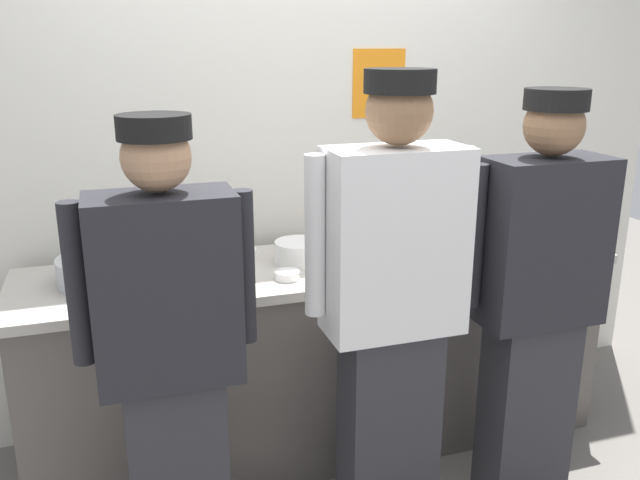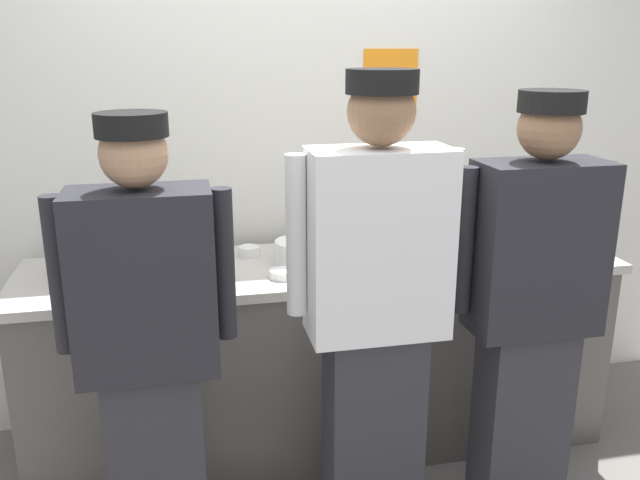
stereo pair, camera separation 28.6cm
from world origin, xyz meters
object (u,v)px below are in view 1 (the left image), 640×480
plate_stack_front (407,248)px  squeeze_bottle_secondary (369,243)px  ramekin_orange_sauce (353,264)px  squeeze_bottle_primary (156,267)px  ramekin_yellow_sauce (287,275)px  ramekin_red_sauce (247,253)px  deli_cup (167,269)px  plate_stack_rear (299,252)px  chef_far_right (537,296)px  chef_near_left (170,351)px  mixing_bowl_steel (103,269)px  sheet_tray (502,242)px  chef_center (392,303)px

plate_stack_front → squeeze_bottle_secondary: 0.18m
ramekin_orange_sauce → plate_stack_front: bearing=9.2°
squeeze_bottle_primary → squeeze_bottle_secondary: bearing=2.1°
squeeze_bottle_secondary → ramekin_yellow_sauce: bearing=-165.9°
ramekin_red_sauce → deli_cup: 0.40m
plate_stack_rear → squeeze_bottle_primary: bearing=-168.6°
ramekin_yellow_sauce → chef_far_right: bearing=-28.3°
chef_far_right → deli_cup: 1.46m
chef_near_left → ramekin_red_sauce: chef_near_left is taller
mixing_bowl_steel → ramekin_yellow_sauce: bearing=-15.8°
sheet_tray → plate_stack_rear: bearing=177.3°
plate_stack_rear → mixing_bowl_steel: (-0.82, 0.01, 0.01)m
chef_center → mixing_bowl_steel: size_ratio=4.89×
plate_stack_front → ramekin_orange_sauce: bearing=-170.8°
ramekin_yellow_sauce → mixing_bowl_steel: bearing=164.2°
chef_near_left → ramekin_yellow_sauce: (0.52, 0.45, 0.05)m
mixing_bowl_steel → ramekin_yellow_sauce: 0.74m
chef_near_left → sheet_tray: 1.73m
ramekin_red_sauce → deli_cup: (-0.36, -0.17, 0.02)m
mixing_bowl_steel → squeeze_bottle_primary: 0.24m
ramekin_orange_sauce → deli_cup: size_ratio=0.98×
squeeze_bottle_secondary → ramekin_orange_sauce: (-0.10, -0.05, -0.07)m
plate_stack_rear → deli_cup: 0.57m
plate_stack_rear → squeeze_bottle_primary: squeeze_bottle_primary is taller
plate_stack_rear → chef_center: bearing=-76.2°
chef_center → mixing_bowl_steel: (-0.98, 0.65, 0.02)m
plate_stack_rear → ramekin_orange_sauce: bearing=-36.7°
mixing_bowl_steel → ramekin_yellow_sauce: mixing_bowl_steel is taller
plate_stack_front → sheet_tray: plate_stack_front is taller
plate_stack_rear → mixing_bowl_steel: bearing=179.4°
chef_center → ramekin_yellow_sauce: chef_center is taller
chef_near_left → ramekin_red_sauce: bearing=61.6°
mixing_bowl_steel → sheet_tray: 1.81m
plate_stack_rear → ramekin_orange_sauce: plate_stack_rear is taller
chef_far_right → ramekin_orange_sauce: (-0.56, 0.51, 0.02)m
sheet_tray → squeeze_bottle_primary: bearing=-177.2°
squeeze_bottle_primary → ramekin_orange_sauce: (0.81, -0.02, -0.07)m
chef_center → chef_far_right: bearing=-1.6°
ramekin_yellow_sauce → ramekin_red_sauce: (-0.10, 0.32, 0.00)m
chef_center → plate_stack_rear: (-0.16, 0.64, 0.01)m
chef_far_right → ramekin_red_sauce: 1.24m
sheet_tray → ramekin_yellow_sauce: bearing=-172.5°
chef_near_left → squeeze_bottle_secondary: (0.92, 0.55, 0.12)m
squeeze_bottle_secondary → chef_center: bearing=-103.7°
chef_far_right → ramekin_orange_sauce: 0.76m
chef_center → mixing_bowl_steel: chef_center is taller
squeeze_bottle_primary → ramekin_red_sauce: squeeze_bottle_primary is taller
chef_far_right → sheet_tray: 0.66m
ramekin_yellow_sauce → sheet_tray: bearing=7.5°
chef_far_right → squeeze_bottle_secondary: bearing=129.3°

